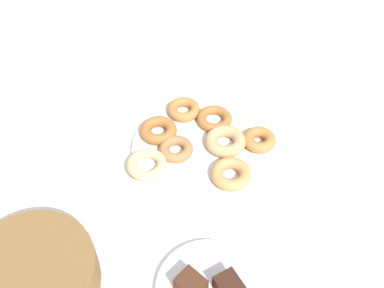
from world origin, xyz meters
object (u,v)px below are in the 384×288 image
Objects in this scene: donut_6 at (214,119)px; donut_7 at (176,149)px; brownie_far at (191,285)px; donut_1 at (158,130)px; donut_3 at (231,174)px; donut_2 at (147,164)px; donut_4 at (259,140)px; brownie_near at (229,287)px; donut_5 at (184,109)px; basket at (32,277)px; donut_0 at (225,141)px; donut_plate at (200,147)px.

donut_6 and donut_7 have the same top height.
donut_1 is at bearing -39.19° from brownie_far.
donut_2 is at bearing 30.74° from donut_3.
donut_4 is at bearing -147.82° from donut_1.
donut_7 is at bearing 87.16° from donut_6.
donut_1 is at bearing 56.74° from donut_6.
donut_3 is at bearing -171.83° from donut_7.
donut_7 is 1.62× the size of brownie_near.
donut_5 is at bearing 9.07° from donut_4.
donut_1 is 0.37× the size of basket.
donut_0 is at bearing -153.41° from donut_1.
donut_2 is 1.85× the size of brownie_far.
brownie_near reaches higher than donut_7.
donut_2 is 0.27m from donut_4.
donut_7 is (0.01, 0.14, 0.00)m from donut_6.
donut_1 is at bearing -79.41° from basket.
donut_4 is at bearing -64.61° from brownie_near.
donut_0 reaches higher than donut_4.
donut_3 is 0.13m from donut_4.
donut_0 is at bearing -97.60° from basket.
donut_3 is 0.24m from donut_5.
donut_5 is 1.69× the size of brownie_far.
donut_0 is 1.06× the size of donut_2.
basket reaches higher than donut_3.
brownie_near reaches higher than donut_0.
brownie_near is 0.20× the size of basket.
donut_plate is 0.09m from donut_6.
donut_4 is 0.33× the size of basket.
donut_5 is (0.05, -0.19, 0.00)m from donut_2.
donut_4 reaches higher than donut_5.
brownie_far reaches higher than donut_1.
donut_3 is 0.18m from donut_6.
donut_7 reaches higher than donut_plate.
donut_4 is 0.95× the size of donut_5.
donut_4 is (-0.10, -0.09, 0.02)m from donut_plate.
donut_1 is 1.13× the size of donut_7.
basket is (0.29, 0.21, 0.00)m from brownie_near.
donut_7 is at bearing -88.86° from basket.
donut_5 is 1.04× the size of donut_7.
donut_2 is 1.85× the size of brownie_near.
donut_0 is 0.08m from donut_6.
donut_plate is 0.12m from donut_3.
donut_0 is 1.06× the size of donut_3.
donut_3 is (-0.16, -0.10, 0.00)m from donut_2.
donut_4 is 0.57m from basket.
donut_5 is (0.21, 0.03, -0.00)m from donut_4.
brownie_far is at bearing 122.04° from donut_6.
donut_0 is at bearing -45.82° from donut_3.
basket is (-0.01, 0.41, 0.01)m from donut_7.
donut_0 is 1.08× the size of donut_1.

